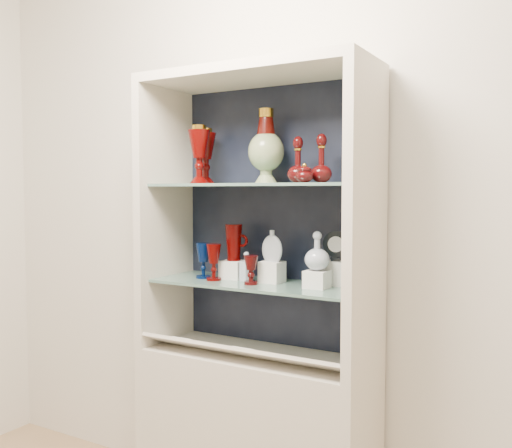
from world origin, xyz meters
The scene contains 29 objects.
wall_back centered at (0.00, 1.75, 1.40)m, with size 3.50×0.02×2.80m, color silver.
cabinet_base centered at (0.00, 1.53, 0.38)m, with size 1.00×0.40×0.75m, color beige.
cabinet_back_panel centered at (0.00, 1.72, 1.32)m, with size 0.98×0.02×1.15m, color black.
cabinet_side_left centered at (-0.48, 1.53, 1.32)m, with size 0.04×0.40×1.15m, color beige.
cabinet_side_right centered at (0.48, 1.53, 1.32)m, with size 0.04×0.40×1.15m, color beige.
cabinet_top_cap centered at (0.00, 1.53, 1.92)m, with size 1.00×0.40×0.04m, color beige.
shelf_lower centered at (0.00, 1.55, 1.04)m, with size 0.92×0.34×0.01m, color slate.
shelf_upper centered at (0.00, 1.55, 1.46)m, with size 0.92×0.34×0.01m, color slate.
label_ledge centered at (0.00, 1.42, 0.78)m, with size 0.92×0.18×0.01m, color beige.
label_card_0 centered at (-0.29, 1.42, 0.80)m, with size 0.10×0.07×0.00m, color white.
label_card_1 centered at (0.02, 1.42, 0.80)m, with size 0.10×0.07×0.00m, color white.
pedestal_lamp_left centered at (-0.27, 1.51, 1.60)m, with size 0.10×0.10×0.25m, color #4E0200, non-canonical shape.
pedestal_lamp_right centered at (-0.31, 1.60, 1.60)m, with size 0.10×0.10×0.25m, color #4E0200, non-canonical shape.
enamel_urn centered at (0.01, 1.60, 1.63)m, with size 0.15×0.15×0.32m, color #104517, non-canonical shape.
ruby_decanter_a centered at (0.27, 1.58, 1.58)m, with size 0.09×0.09×0.22m, color #3E0808, non-canonical shape.
ruby_decanter_b centered at (0.17, 1.57, 1.57)m, with size 0.09×0.09×0.20m, color #3E0808, non-canonical shape.
lidded_bowl centered at (0.23, 1.51, 1.51)m, with size 0.07×0.07×0.08m, color #3E0808, non-canonical shape.
cobalt_goblet centered at (-0.27, 1.53, 1.13)m, with size 0.07×0.07×0.16m, color #00113C, non-canonical shape.
ruby_goblet_tall centered at (-0.20, 1.51, 1.13)m, with size 0.07×0.07×0.16m, color #4E0200, non-canonical shape.
ruby_goblet_small centered at (0.00, 1.49, 1.11)m, with size 0.06×0.06×0.12m, color #3E0808, non-canonical shape.
riser_ruby_pitcher centered at (-0.15, 1.59, 1.09)m, with size 0.10×0.10×0.08m, color silver.
ruby_pitcher centered at (-0.15, 1.59, 1.21)m, with size 0.12×0.08×0.16m, color #4E0200, non-canonical shape.
clear_square_bottle centered at (-0.07, 1.56, 1.11)m, with size 0.04×0.04×0.13m, color #A8B4C6, non-canonical shape.
riser_flat_flask centered at (0.05, 1.58, 1.09)m, with size 0.09×0.09×0.09m, color silver.
flat_flask centered at (0.05, 1.58, 1.21)m, with size 0.10×0.04×0.14m, color #A2ADB6, non-canonical shape.
riser_clear_round_decanter centered at (0.27, 1.55, 1.08)m, with size 0.09×0.09×0.07m, color silver.
clear_round_decanter centered at (0.27, 1.55, 1.19)m, with size 0.10×0.10×0.15m, color #A8B4C6, non-canonical shape.
riser_cameo_medallion centered at (0.31, 1.65, 1.10)m, with size 0.08×0.08×0.10m, color silver.
cameo_medallion centered at (0.31, 1.65, 1.21)m, with size 0.11×0.04×0.13m, color black, non-canonical shape.
Camera 1 is at (1.19, -0.53, 1.44)m, focal length 40.00 mm.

